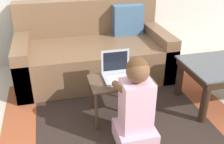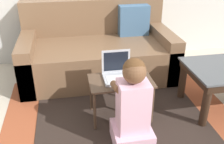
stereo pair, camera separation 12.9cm
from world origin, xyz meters
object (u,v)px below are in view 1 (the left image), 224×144
at_px(couch, 93,51).
at_px(person_seated, 136,108).
at_px(computer_mouse, 140,77).
at_px(laptop_desk, 121,85).
at_px(laptop, 118,74).

xyz_separation_m(couch, person_seated, (0.09, -1.28, 0.05)).
bearing_deg(person_seated, computer_mouse, 66.27).
bearing_deg(laptop_desk, person_seated, -87.76).
distance_m(laptop, person_seated, 0.41).
height_order(laptop_desk, person_seated, person_seated).
bearing_deg(laptop, couch, 93.75).
relative_size(couch, laptop, 6.77).
relative_size(laptop, person_seated, 0.34).
distance_m(laptop_desk, laptop, 0.10).
relative_size(laptop_desk, person_seated, 0.74).
distance_m(laptop, computer_mouse, 0.19).
relative_size(laptop_desk, computer_mouse, 5.03).
distance_m(laptop_desk, computer_mouse, 0.18).
height_order(laptop, computer_mouse, laptop).
height_order(couch, laptop_desk, couch).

